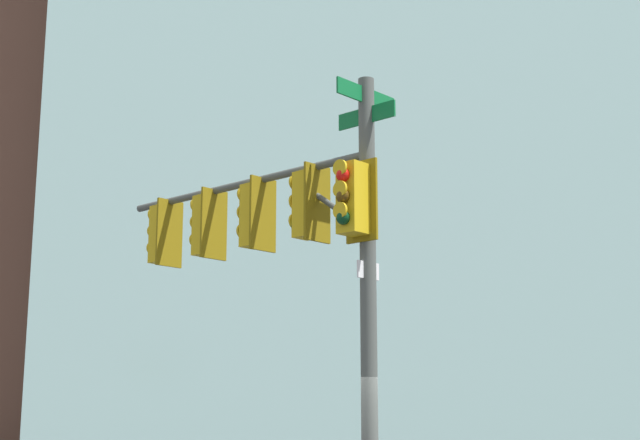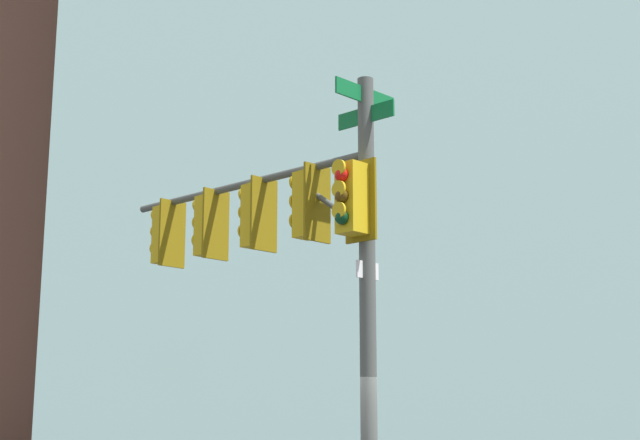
% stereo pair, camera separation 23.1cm
% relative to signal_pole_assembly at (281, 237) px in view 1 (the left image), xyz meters
% --- Properties ---
extents(signal_pole_assembly, '(4.74, 3.68, 6.75)m').
position_rel_signal_pole_assembly_xyz_m(signal_pole_assembly, '(0.00, 0.00, 0.00)').
color(signal_pole_assembly, '#4C514C').
rests_on(signal_pole_assembly, ground_plane).
extents(building_brick_nearside, '(21.29, 21.31, 49.76)m').
position_rel_signal_pole_assembly_xyz_m(building_brick_nearside, '(-45.53, 0.51, 20.24)').
color(building_brick_nearside, '#4C3328').
rests_on(building_brick_nearside, ground_plane).
extents(building_brick_midblock, '(16.48, 18.77, 36.46)m').
position_rel_signal_pole_assembly_xyz_m(building_brick_midblock, '(-36.22, -5.55, 13.59)').
color(building_brick_midblock, brown).
rests_on(building_brick_midblock, ground_plane).
extents(building_brick_farside, '(23.65, 19.03, 31.74)m').
position_rel_signal_pole_assembly_xyz_m(building_brick_farside, '(-57.38, -4.75, 11.23)').
color(building_brick_farside, brown).
rests_on(building_brick_farside, ground_plane).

